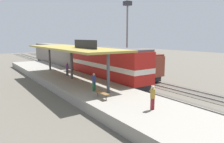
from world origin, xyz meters
TOP-DOWN VIEW (x-y plane):
  - ground_plane at (2.00, 0.00)m, footprint 120.00×120.00m
  - track_near at (0.00, 0.00)m, footprint 3.20×110.00m
  - track_far at (4.60, 0.00)m, footprint 3.20×110.00m
  - platform at (-4.60, 0.00)m, footprint 6.00×44.00m
  - station_canopy at (-4.60, -0.09)m, footprint 5.20×18.00m
  - platform_bench at (-6.00, -9.15)m, footprint 0.44×1.70m
  - locomotive at (0.00, -0.71)m, footprint 2.93×14.43m
  - passenger_carriage_single at (0.00, 17.29)m, footprint 2.90×20.00m
  - freight_car at (4.60, 0.82)m, footprint 2.80×12.00m
  - light_mast at (7.80, 4.93)m, footprint 1.10×1.10m
  - person_waiting at (-5.37, -6.77)m, footprint 0.34×0.34m
  - person_walking at (-4.56, -13.50)m, footprint 0.34×0.34m
  - person_boarding at (-4.24, 2.27)m, footprint 0.34×0.34m

SIDE VIEW (x-z plane):
  - ground_plane at x=2.00m, z-range 0.00..0.00m
  - track_near at x=0.00m, z-range -0.05..0.11m
  - track_far at x=4.60m, z-range -0.05..0.11m
  - platform at x=-4.60m, z-range 0.00..0.90m
  - platform_bench at x=-6.00m, z-range 1.09..1.59m
  - person_waiting at x=-5.37m, z-range 1.00..2.71m
  - person_walking at x=-4.56m, z-range 1.00..2.71m
  - person_boarding at x=-4.24m, z-range 1.00..2.71m
  - freight_car at x=4.60m, z-range 0.20..3.74m
  - passenger_carriage_single at x=0.00m, z-range 0.19..4.43m
  - locomotive at x=0.00m, z-range 0.19..4.63m
  - station_canopy at x=-4.60m, z-range 2.18..6.88m
  - light_mast at x=7.80m, z-range 2.55..14.25m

